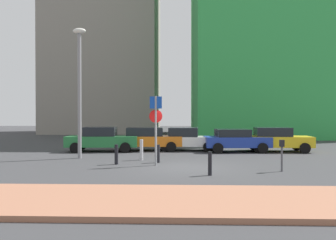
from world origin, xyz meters
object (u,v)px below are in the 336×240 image
Objects in this scene: parked_car_green at (102,139)px; parking_meter at (282,151)px; parking_sign_post at (156,122)px; parked_car_orange at (147,138)px; traffic_bollard_edge at (158,154)px; traffic_bollard_near at (141,150)px; street_lamp at (79,82)px; parked_car_blue at (236,140)px; traffic_bollard_far at (210,164)px; parked_car_white at (186,139)px; parked_car_yellow at (277,139)px; traffic_bollard_mid at (116,154)px.

parked_car_green reaches higher than parking_meter.
parked_car_green is 1.44× the size of parking_sign_post.
parked_car_orange is at bearing 12.20° from parked_car_green.
traffic_bollard_edge is at bearing 155.54° from parking_meter.
traffic_bollard_edge is at bearing -45.50° from traffic_bollard_near.
street_lamp is at bearing 157.68° from parking_meter.
parking_sign_post is 1.81m from traffic_bollard_edge.
street_lamp reaches higher than traffic_bollard_edge.
parking_meter is (0.61, -7.41, 0.09)m from parked_car_blue.
traffic_bollard_far is (6.11, -8.33, -0.34)m from parked_car_green.
parked_car_white is 5.75m from parked_car_yellow.
traffic_bollard_far is (4.11, -2.73, -0.01)m from traffic_bollard_mid.
parked_car_yellow reaches higher than traffic_bollard_mid.
parked_car_orange is 1.07× the size of parked_car_blue.
traffic_bollard_mid is at bearing 146.46° from traffic_bollard_far.
parked_car_green is at bearing -172.11° from parked_car_white.
parking_meter is 1.38× the size of traffic_bollard_mid.
parked_car_green is 5.26× the size of traffic_bollard_edge.
parked_car_white is 5.93m from traffic_bollard_edge.
parking_meter is at bearing -104.88° from parked_car_yellow.
parked_car_orange is 10.13m from parking_meter.
parked_car_orange reaches higher than parking_meter.
parked_car_orange is at bearing 82.13° from traffic_bollard_mid.
parked_car_blue is 7.43m from parking_meter.
parked_car_white is (5.42, 0.75, -0.02)m from parked_car_green.
parked_car_white reaches higher than traffic_bollard_edge.
parked_car_green is 1.04× the size of parked_car_orange.
parked_car_white is 0.98× the size of parked_car_yellow.
parking_meter is 6.97m from traffic_bollard_near.
parking_meter is at bearing 18.15° from traffic_bollard_far.
parking_sign_post is at bearing 164.25° from parking_meter.
parked_car_green is 11.71m from parking_meter.
parked_car_blue is at bearing 21.45° from street_lamp.
parked_car_green reaches higher than parked_car_yellow.
traffic_bollard_edge is (-1.50, -5.72, -0.33)m from parked_car_white.
parked_car_orange is 6.16m from street_lamp.
traffic_bollard_far is at bearing -47.77° from parking_sign_post.
parked_car_yellow is at bearing 17.81° from street_lamp.
parked_car_yellow is at bearing 1.40° from parked_car_green.
street_lamp is at bearing -162.19° from parked_car_yellow.
parked_car_yellow is 1.29× the size of parking_sign_post.
parking_sign_post is 2.44m from traffic_bollard_mid.
parked_car_blue is 1.29× the size of parking_sign_post.
parked_car_green is 10.34m from traffic_bollard_far.
parked_car_blue is at bearing 51.90° from parking_sign_post.
traffic_bollard_far is (6.50, -4.89, -3.64)m from street_lamp.
parked_car_blue is at bearing 36.65° from traffic_bollard_near.
parking_sign_post reaches higher than traffic_bollard_edge.
parked_car_blue reaches higher than traffic_bollard_mid.
parked_car_orange is at bearing 98.86° from parking_sign_post.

